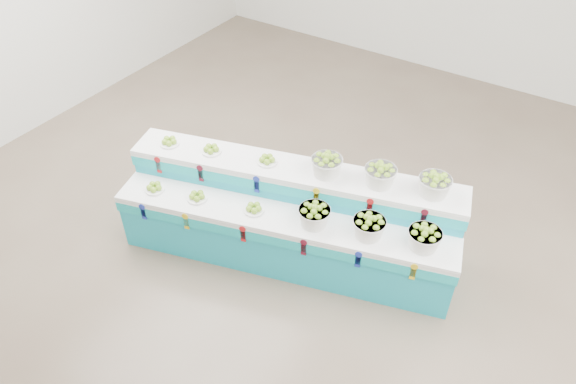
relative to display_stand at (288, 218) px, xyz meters
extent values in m
plane|color=brown|center=(0.49, 0.06, -0.51)|extent=(10.00, 10.00, 0.00)
cylinder|color=white|center=(-1.32, -0.60, 0.25)|extent=(0.26, 0.26, 0.09)
cylinder|color=white|center=(-0.84, -0.47, 0.25)|extent=(0.26, 0.26, 0.09)
cylinder|color=white|center=(-0.23, -0.29, 0.25)|extent=(0.26, 0.26, 0.09)
cylinder|color=white|center=(-1.44, -0.17, 0.55)|extent=(0.26, 0.26, 0.09)
cylinder|color=white|center=(-0.96, -0.04, 0.55)|extent=(0.26, 0.26, 0.09)
cylinder|color=white|center=(-0.35, 0.13, 0.55)|extent=(0.26, 0.26, 0.09)
camera|label=1|loc=(2.29, -3.56, 3.96)|focal=33.75mm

